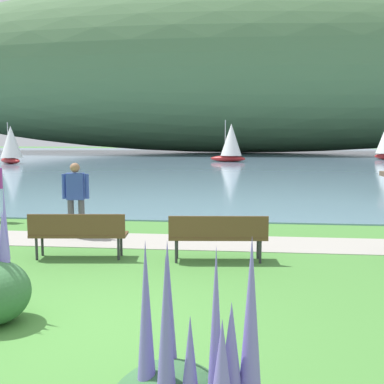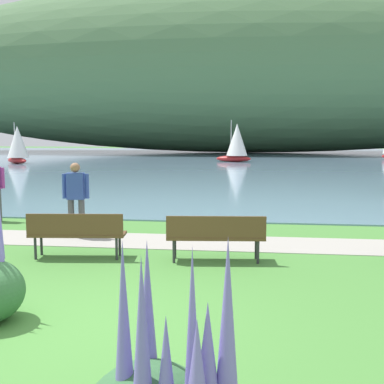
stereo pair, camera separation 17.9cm
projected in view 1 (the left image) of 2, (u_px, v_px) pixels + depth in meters
ground_plane at (92, 325)px, 5.76m from camera, size 200.00×200.00×0.00m
bay_water at (226, 157)px, 52.23m from camera, size 180.00×80.00×0.04m
distant_hillside at (242, 69)px, 66.39m from camera, size 114.59×28.00×23.51m
shoreline_path at (159, 241)px, 10.36m from camera, size 60.00×1.50×0.01m
park_bench_near_camera at (218, 234)px, 8.62m from camera, size 1.84×0.65×0.88m
park_bench_further_along at (78, 232)px, 8.83m from camera, size 1.84×0.66×0.88m
person_on_the_grass at (76, 195)px, 10.64m from camera, size 0.61×0.27×1.71m
sailboat_mid_bay at (11, 144)px, 39.26m from camera, size 2.87×2.60×3.46m
sailboat_toward_hillside at (231, 142)px, 42.40m from camera, size 3.30×2.20×3.75m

